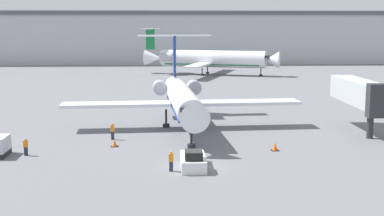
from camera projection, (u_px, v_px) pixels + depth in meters
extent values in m
plane|color=slate|center=(198.00, 168.00, 45.21)|extent=(600.00, 600.00, 0.00)
cube|color=#B2B2B7|center=(175.00, 39.00, 162.45)|extent=(180.00, 16.00, 14.46)
cube|color=#4C515B|center=(175.00, 13.00, 161.21)|extent=(180.00, 16.80, 1.20)
cylinder|color=silver|center=(183.00, 99.00, 60.89)|extent=(4.03, 20.66, 2.81)
cone|color=silver|center=(194.00, 116.00, 49.71)|extent=(2.94, 2.42, 2.81)
cube|color=black|center=(193.00, 110.00, 50.51)|extent=(2.43, 0.84, 0.44)
cone|color=silver|center=(175.00, 87.00, 72.49)|extent=(2.71, 3.24, 2.53)
cube|color=navy|center=(183.00, 107.00, 61.03)|extent=(3.63, 18.59, 0.20)
cube|color=silver|center=(246.00, 102.00, 62.80)|extent=(12.58, 3.80, 0.36)
cube|color=silver|center=(116.00, 104.00, 61.19)|extent=(12.58, 3.80, 0.36)
cylinder|color=#ADADB7|center=(194.00, 87.00, 69.54)|extent=(1.94, 2.88, 1.78)
cylinder|color=#ADADB7|center=(160.00, 87.00, 69.07)|extent=(1.94, 2.88, 1.78)
cube|color=navy|center=(174.00, 56.00, 72.44)|extent=(0.37, 2.21, 5.49)
cube|color=silver|center=(174.00, 36.00, 72.01)|extent=(9.98, 2.39, 0.20)
cylinder|color=black|center=(191.00, 137.00, 52.18)|extent=(0.24, 0.24, 2.11)
cylinder|color=black|center=(191.00, 146.00, 52.32)|extent=(0.80, 0.80, 0.40)
cylinder|color=black|center=(166.00, 118.00, 62.68)|extent=(0.24, 0.24, 2.11)
cylinder|color=black|center=(166.00, 125.00, 62.82)|extent=(0.80, 0.80, 0.40)
cylinder|color=black|center=(197.00, 118.00, 63.07)|extent=(0.24, 0.24, 2.11)
cylinder|color=black|center=(197.00, 125.00, 63.20)|extent=(0.80, 0.80, 0.40)
cube|color=silver|center=(193.00, 162.00, 45.11)|extent=(2.06, 4.66, 1.01)
cube|color=black|center=(194.00, 155.00, 43.96)|extent=(1.44, 1.68, 0.70)
cube|color=black|center=(192.00, 157.00, 47.34)|extent=(1.85, 0.30, 0.61)
cube|color=#232838|center=(171.00, 166.00, 44.08)|extent=(0.32, 0.20, 0.83)
cube|color=orange|center=(171.00, 158.00, 43.97)|extent=(0.40, 0.24, 0.66)
sphere|color=tan|center=(171.00, 152.00, 43.89)|extent=(0.24, 0.24, 0.24)
cube|color=#232838|center=(113.00, 135.00, 56.07)|extent=(0.32, 0.20, 0.87)
cube|color=orange|center=(113.00, 128.00, 55.94)|extent=(0.40, 0.24, 0.69)
sphere|color=tan|center=(112.00, 124.00, 55.87)|extent=(0.25, 0.25, 0.25)
cube|color=#232838|center=(26.00, 151.00, 49.31)|extent=(0.32, 0.20, 0.80)
cube|color=orange|center=(26.00, 144.00, 49.20)|extent=(0.40, 0.24, 0.63)
sphere|color=tan|center=(25.00, 139.00, 49.13)|extent=(0.23, 0.23, 0.23)
cube|color=black|center=(115.00, 146.00, 52.94)|extent=(0.71, 0.71, 0.04)
cone|color=orange|center=(115.00, 143.00, 52.89)|extent=(0.51, 0.51, 0.66)
cube|color=black|center=(275.00, 150.00, 51.29)|extent=(0.73, 0.73, 0.04)
cone|color=orange|center=(275.00, 146.00, 51.22)|extent=(0.52, 0.52, 0.76)
cylinder|color=white|center=(213.00, 59.00, 125.72)|extent=(24.94, 11.62, 3.95)
cone|color=white|center=(272.00, 60.00, 121.97)|extent=(4.24, 4.74, 3.95)
cube|color=black|center=(267.00, 57.00, 122.20)|extent=(1.72, 3.40, 0.44)
cone|color=white|center=(154.00, 58.00, 129.63)|extent=(5.24, 4.74, 3.55)
cube|color=#19723F|center=(212.00, 64.00, 125.92)|extent=(22.45, 10.46, 0.20)
cube|color=white|center=(216.00, 60.00, 134.40)|extent=(7.24, 13.65, 0.36)
cube|color=white|center=(198.00, 65.00, 117.98)|extent=(7.24, 13.65, 0.36)
cylinder|color=#ADADB7|center=(174.00, 55.00, 131.17)|extent=(3.48, 2.84, 2.00)
cylinder|color=#ADADB7|center=(166.00, 57.00, 125.70)|extent=(3.48, 2.84, 2.00)
cube|color=#19723F|center=(150.00, 39.00, 129.15)|extent=(2.16, 0.92, 5.00)
cube|color=white|center=(150.00, 29.00, 128.76)|extent=(4.55, 9.11, 0.20)
cylinder|color=black|center=(261.00, 72.00, 123.11)|extent=(0.24, 0.24, 1.81)
cylinder|color=black|center=(261.00, 75.00, 123.22)|extent=(0.80, 0.80, 0.40)
cylinder|color=black|center=(202.00, 72.00, 124.22)|extent=(0.24, 0.24, 1.81)
cylinder|color=black|center=(202.00, 75.00, 124.34)|extent=(0.80, 0.80, 0.40)
cylinder|color=black|center=(207.00, 70.00, 129.10)|extent=(0.24, 0.24, 1.81)
cylinder|color=black|center=(207.00, 73.00, 129.21)|extent=(0.80, 0.80, 0.40)
cylinder|color=#2D2D33|center=(370.00, 124.00, 56.50)|extent=(0.70, 0.70, 3.20)
cube|color=#B2B7BC|center=(359.00, 92.00, 59.77)|extent=(2.60, 12.58, 2.60)
cube|color=#2D2D33|center=(384.00, 101.00, 52.97)|extent=(3.20, 1.20, 3.38)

